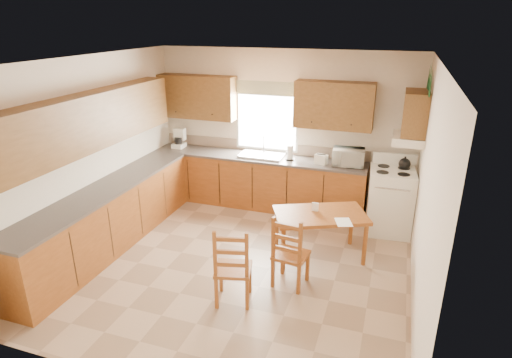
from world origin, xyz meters
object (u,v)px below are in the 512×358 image
(chair_far_left, at_px, (278,183))
(microwave, at_px, (348,157))
(stove, at_px, (390,201))
(chair_near_right, at_px, (291,250))
(chair_near_left, at_px, (233,264))
(chair_far_right, at_px, (326,190))
(dining_table, at_px, (319,235))

(chair_far_left, bearing_deg, microwave, -4.37)
(stove, relative_size, chair_near_right, 1.03)
(stove, height_order, chair_far_left, stove)
(chair_near_left, bearing_deg, microwave, -122.76)
(chair_near_left, bearing_deg, chair_far_right, -116.49)
(stove, height_order, chair_near_right, stove)
(microwave, distance_m, chair_far_left, 1.34)
(chair_near_right, bearing_deg, microwave, -92.78)
(dining_table, relative_size, chair_near_left, 1.25)
(stove, height_order, microwave, microwave)
(microwave, height_order, chair_near_left, microwave)
(microwave, bearing_deg, chair_near_right, -104.67)
(stove, xyz_separation_m, chair_near_left, (-1.64, -2.45, -0.00))
(chair_near_right, bearing_deg, chair_near_left, 51.58)
(chair_far_right, bearing_deg, chair_near_right, -109.17)
(stove, xyz_separation_m, chair_far_right, (-1.04, 0.26, -0.04))
(microwave, relative_size, dining_table, 0.38)
(dining_table, bearing_deg, chair_far_left, 100.67)
(chair_far_left, bearing_deg, chair_near_right, -72.61)
(stove, distance_m, chair_near_left, 2.95)
(dining_table, bearing_deg, stove, 27.35)
(chair_near_left, distance_m, chair_near_right, 0.78)
(microwave, height_order, chair_far_left, microwave)
(dining_table, bearing_deg, chair_near_left, -144.49)
(chair_far_left, bearing_deg, chair_near_left, -87.30)
(dining_table, xyz_separation_m, chair_far_left, (-1.02, 1.44, 0.12))
(microwave, bearing_deg, chair_far_left, 173.37)
(microwave, bearing_deg, chair_far_right, 179.36)
(chair_near_right, bearing_deg, chair_far_right, -84.28)
(dining_table, bearing_deg, chair_far_right, 72.04)
(dining_table, distance_m, chair_near_right, 0.82)
(microwave, height_order, chair_near_right, microwave)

